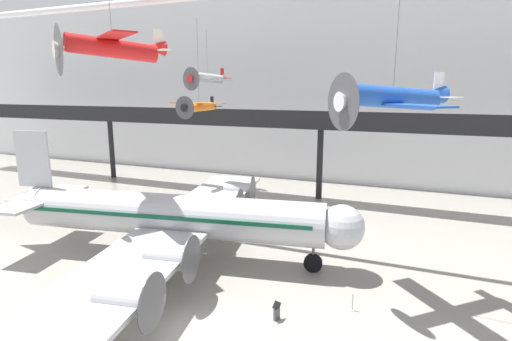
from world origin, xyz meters
The scene contains 10 objects.
ground_plane centered at (0.00, 0.00, 0.00)m, with size 260.00×260.00×0.00m, color gray.
hangar_back_wall centered at (0.00, 38.26, 12.57)m, with size 140.00×3.00×25.14m.
mezzanine_walkway centered at (0.00, 27.22, 8.63)m, with size 110.00×3.20×10.30m.
airliner_silver_main centered at (-6.52, 7.44, 3.38)m, with size 28.61×32.82×9.45m.
suspended_plane_orange_highwing centered at (-10.31, 18.88, 10.88)m, with size 6.27×5.13×9.57m.
suspended_plane_silver_racer centered at (-13.84, 27.17, 13.87)m, with size 7.53×6.27×7.06m.
suspended_plane_blue_trainer centered at (8.73, 7.63, 12.15)m, with size 7.35×7.46×8.97m.
suspended_plane_red_highwing centered at (-10.51, 7.25, 15.53)m, with size 8.77×8.06×5.98m.
stanchion_barrier centered at (7.42, 5.21, 0.33)m, with size 0.36×0.36×1.08m.
info_sign_pedestal centered at (3.65, 2.66, 0.46)m, with size 0.31×0.74×1.24m.
Camera 1 is at (10.14, -16.42, 12.70)m, focal length 28.00 mm.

